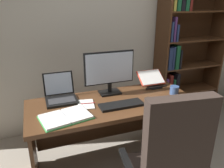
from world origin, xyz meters
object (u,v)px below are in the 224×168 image
open_binder (66,117)px  coffee_mug (174,90)px  desk (110,117)px  laptop (61,95)px  bookshelf (182,55)px  computer_mouse (149,99)px  notepad (86,104)px  keyboard (121,105)px  pen (88,103)px  reading_stand_with_book (152,79)px  monitor (109,72)px

open_binder → coffee_mug: (1.17, 0.12, 0.03)m
desk → laptop: 0.56m
bookshelf → laptop: bookshelf is taller
computer_mouse → coffee_mug: coffee_mug is taller
notepad → coffee_mug: bearing=-3.9°
desk → keyboard: size_ratio=3.94×
desk → bookshelf: size_ratio=0.85×
pen → notepad: bearing=180.0°
open_binder → pen: (0.24, 0.19, 0.00)m
desk → notepad: (-0.27, -0.05, 0.21)m
desk → reading_stand_with_book: bearing=18.3°
desk → coffee_mug: size_ratio=17.88×
computer_mouse → notepad: (-0.61, 0.14, -0.02)m
computer_mouse → reading_stand_with_book: (0.24, 0.38, 0.06)m
monitor → laptop: bearing=179.2°
monitor → keyboard: (0.00, -0.33, -0.22)m
desk → computer_mouse: (0.34, -0.19, 0.23)m
monitor → computer_mouse: bearing=-48.0°
laptop → monitor: bearing=-0.8°
laptop → pen: laptop is taller
notepad → keyboard: bearing=-24.0°
laptop → open_binder: laptop is taller
bookshelf → pen: 1.77m
keyboard → notepad: keyboard is taller
monitor → open_binder: bearing=-144.2°
laptop → notepad: size_ratio=1.51×
keyboard → pen: keyboard is taller
laptop → keyboard: 0.62m
computer_mouse → bookshelf: bearing=40.5°
bookshelf → laptop: 1.91m
pen → coffee_mug: size_ratio=1.51×
keyboard → reading_stand_with_book: (0.54, 0.38, 0.07)m
laptop → open_binder: (-0.01, -0.39, -0.04)m
desk → monitor: (0.04, 0.14, 0.44)m
open_binder → bookshelf: bearing=15.0°
monitor → desk: bearing=-106.4°
pen → monitor: bearing=34.1°
reading_stand_with_book → open_binder: bearing=-157.9°
notepad → monitor: bearing=32.3°
pen → coffee_mug: (0.93, -0.06, 0.03)m
keyboard → pen: size_ratio=3.00×
computer_mouse → desk: bearing=150.8°
computer_mouse → open_binder: (-0.83, -0.05, -0.01)m
reading_stand_with_book → laptop: bearing=-177.7°
open_binder → coffee_mug: coffee_mug is taller
reading_stand_with_book → open_binder: (-1.07, -0.43, -0.07)m
desk → pen: 0.34m
reading_stand_with_book → coffee_mug: bearing=-72.2°
desk → open_binder: open_binder is taller
laptop → reading_stand_with_book: (1.06, 0.04, 0.02)m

